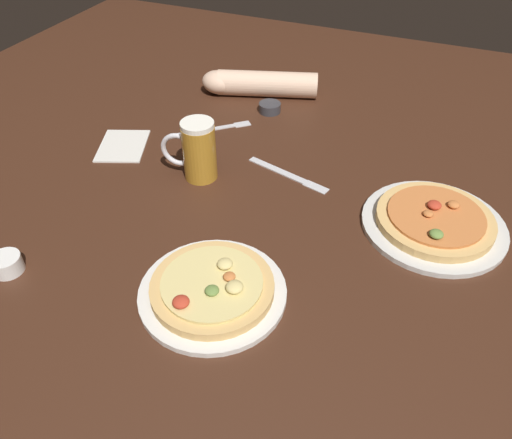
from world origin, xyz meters
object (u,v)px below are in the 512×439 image
(beer_mug_dark, at_px, (197,150))
(napkin_folded, at_px, (123,145))
(knife_right, at_px, (288,174))
(fork_left, at_px, (212,129))
(diner_arm, at_px, (255,84))
(ramekin_sauce, at_px, (7,264))
(ramekin_butter, at_px, (270,108))
(pizza_plate_near, at_px, (215,290))
(pizza_plate_far, at_px, (434,221))

(beer_mug_dark, relative_size, napkin_folded, 0.95)
(knife_right, bearing_deg, fork_left, 155.09)
(napkin_folded, height_order, diner_arm, diner_arm)
(beer_mug_dark, distance_m, ramekin_sauce, 0.46)
(fork_left, bearing_deg, ramekin_butter, 55.14)
(pizza_plate_near, xyz_separation_m, napkin_folded, (-0.45, 0.36, -0.01))
(ramekin_butter, xyz_separation_m, knife_right, (0.16, -0.28, -0.01))
(beer_mug_dark, bearing_deg, ramekin_butter, 83.89)
(pizza_plate_near, bearing_deg, knife_right, 90.82)
(ramekin_butter, distance_m, fork_left, 0.19)
(ramekin_sauce, distance_m, fork_left, 0.64)
(fork_left, height_order, knife_right, same)
(pizza_plate_near, bearing_deg, diner_arm, 107.53)
(napkin_folded, bearing_deg, beer_mug_dark, -9.28)
(ramekin_sauce, relative_size, knife_right, 0.27)
(beer_mug_dark, xyz_separation_m, ramekin_sauce, (-0.19, -0.42, -0.05))
(napkin_folded, distance_m, knife_right, 0.44)
(pizza_plate_far, height_order, knife_right, pizza_plate_far)
(beer_mug_dark, bearing_deg, pizza_plate_far, 2.61)
(knife_right, bearing_deg, ramekin_sauce, -127.62)
(ramekin_butter, bearing_deg, pizza_plate_near, -76.66)
(pizza_plate_near, distance_m, pizza_plate_far, 0.49)
(ramekin_butter, distance_m, diner_arm, 0.12)
(ramekin_sauce, xyz_separation_m, napkin_folded, (-0.05, 0.46, -0.01))
(beer_mug_dark, xyz_separation_m, diner_arm, (-0.04, 0.44, -0.03))
(pizza_plate_far, relative_size, beer_mug_dark, 2.06)
(ramekin_butter, bearing_deg, ramekin_sauce, -106.51)
(napkin_folded, relative_size, diner_arm, 0.45)
(pizza_plate_far, distance_m, ramekin_sauce, 0.86)
(pizza_plate_near, xyz_separation_m, fork_left, (-0.27, 0.53, -0.01))
(ramekin_sauce, height_order, fork_left, ramekin_sauce)
(beer_mug_dark, bearing_deg, diner_arm, 95.26)
(ramekin_butter, relative_size, fork_left, 0.34)
(pizza_plate_far, bearing_deg, knife_right, 170.30)
(ramekin_butter, xyz_separation_m, diner_arm, (-0.08, 0.08, 0.02))
(pizza_plate_far, height_order, napkin_folded, pizza_plate_far)
(napkin_folded, relative_size, fork_left, 0.83)
(pizza_plate_near, relative_size, beer_mug_dark, 1.87)
(pizza_plate_near, height_order, diner_arm, diner_arm)
(ramekin_sauce, bearing_deg, beer_mug_dark, 65.32)
(beer_mug_dark, bearing_deg, napkin_folded, 170.72)
(ramekin_sauce, xyz_separation_m, diner_arm, (0.15, 0.86, 0.02))
(ramekin_sauce, bearing_deg, diner_arm, 79.99)
(ramekin_sauce, bearing_deg, pizza_plate_near, 13.65)
(ramekin_butter, bearing_deg, knife_right, -60.53)
(ramekin_sauce, height_order, knife_right, ramekin_sauce)
(ramekin_butter, height_order, knife_right, ramekin_butter)
(pizza_plate_near, bearing_deg, fork_left, 116.98)
(beer_mug_dark, height_order, napkin_folded, beer_mug_dark)
(pizza_plate_near, relative_size, fork_left, 1.46)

